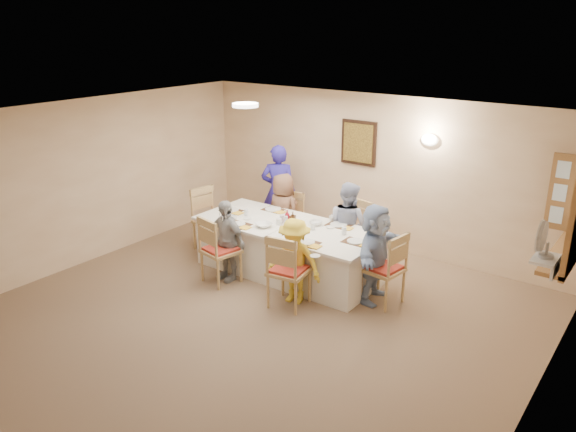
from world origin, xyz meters
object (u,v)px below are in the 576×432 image
Objects in this scene: dining_table at (288,249)px; diner_back_right at (348,226)px; desk_fan at (544,244)px; condiment_ketchup at (287,217)px; diner_back_left at (283,212)px; chair_front_right at (289,269)px; diner_front_right at (294,261)px; chair_back_left at (287,221)px; diner_front_left at (226,240)px; chair_front_left at (221,249)px; caregiver at (278,191)px; chair_left_end at (211,220)px; chair_back_right at (351,234)px; diner_right_end at (375,253)px; chair_right_end at (383,267)px.

diner_back_right reaches higher than dining_table.
desk_fan reaches higher than condiment_ketchup.
diner_back_left is at bearing 7.83° from diner_back_right.
chair_front_right is 0.87× the size of diner_front_right.
diner_back_left is at bearing 130.85° from condiment_ketchup.
diner_back_left is 1.20m from diner_back_right.
chair_back_left is 1.49m from diner_front_left.
desk_fan is 3.81m from dining_table.
diner_back_left is (0.00, 1.48, 0.14)m from chair_front_left.
diner_front_right is 2.47m from caregiver.
chair_back_right is at bearing -60.27° from chair_left_end.
chair_front_right is 2.29m from chair_left_end.
chair_left_end reaches higher than chair_front_left.
chair_back_right is 1.01× the size of chair_front_left.
diner_right_end is at bearing -26.42° from chair_back_left.
diner_back_right is (1.20, 0.00, 0.03)m from diner_back_left.
chair_right_end is 4.80× the size of condiment_ketchup.
chair_back_left is at bearing 61.85° from diner_right_end.
desk_fan is 0.29× the size of chair_front_right.
desk_fan reaches higher than chair_right_end.
chair_left_end is (-5.10, 0.70, -1.04)m from desk_fan.
diner_front_left is (0.00, 0.12, 0.10)m from chair_front_left.
chair_left_end is at bearing -81.82° from chair_right_end.
chair_back_right is at bearing -121.92° from chair_right_end.
dining_table is 3.01× the size of chair_back_left.
diner_back_right reaches higher than diner_right_end.
chair_left_end is 2.97m from diner_right_end.
chair_front_left is at bearing 177.62° from diner_front_right.
caregiver is (-1.65, 0.47, 0.13)m from diner_back_right.
desk_fan is 0.25× the size of diner_front_left.
chair_front_left is 0.74× the size of diner_back_right.
caregiver is (-0.45, 1.83, 0.21)m from diner_front_left.
chair_right_end is at bearing -80.68° from chair_left_end.
chair_back_right is 2.00m from chair_front_left.
chair_back_left is at bearing 120.94° from diner_front_right.
dining_table is 13.30× the size of condiment_ketchup.
caregiver is 1.50m from condiment_ketchup.
chair_back_right is 0.75× the size of diner_right_end.
diner_right_end is at bearing 161.82° from desk_fan.
chair_right_end reaches higher than chair_back_left.
chair_front_right is 1.16m from diner_right_end.
caregiver is at bearing -105.68° from chair_right_end.
desk_fan is 3.47m from chair_back_right.
dining_table is 1.56m from chair_left_end.
diner_back_left reaches higher than chair_front_left.
caregiver reaches higher than diner_front_right.
condiment_ketchup is (-0.65, -0.76, 0.36)m from chair_back_right.
chair_back_right is at bearing 56.02° from diner_front_left.
diner_front_left is at bearing 102.06° from diner_right_end.
caregiver is at bearing -42.00° from diner_back_left.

